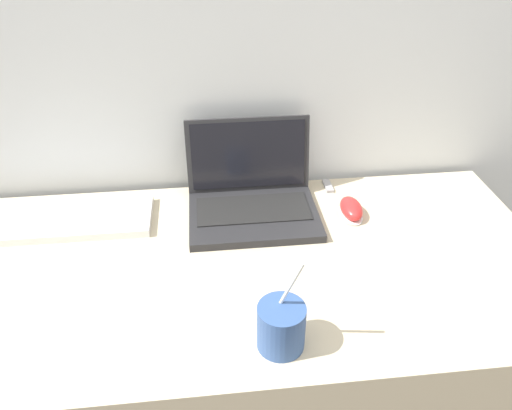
{
  "coord_description": "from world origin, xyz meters",
  "views": [
    {
      "loc": [
        -0.04,
        -0.51,
        1.49
      ],
      "look_at": [
        0.07,
        0.44,
        0.85
      ],
      "focal_mm": 35.0,
      "sensor_mm": 36.0,
      "label": 1
    }
  ],
  "objects_px": {
    "external_keyboard": "(57,220)",
    "usb_stick": "(328,186)",
    "drink_cup": "(281,326)",
    "computer_mouse": "(351,209)",
    "laptop": "(252,195)"
  },
  "relations": [
    {
      "from": "external_keyboard",
      "to": "usb_stick",
      "type": "height_order",
      "value": "external_keyboard"
    },
    {
      "from": "drink_cup",
      "to": "computer_mouse",
      "type": "bearing_deg",
      "value": 58.59
    },
    {
      "from": "drink_cup",
      "to": "usb_stick",
      "type": "xyz_separation_m",
      "value": [
        0.21,
        0.53,
        -0.04
      ]
    },
    {
      "from": "laptop",
      "to": "drink_cup",
      "type": "height_order",
      "value": "laptop"
    },
    {
      "from": "computer_mouse",
      "to": "usb_stick",
      "type": "distance_m",
      "value": 0.14
    },
    {
      "from": "laptop",
      "to": "external_keyboard",
      "type": "distance_m",
      "value": 0.48
    },
    {
      "from": "computer_mouse",
      "to": "usb_stick",
      "type": "bearing_deg",
      "value": 100.79
    },
    {
      "from": "drink_cup",
      "to": "usb_stick",
      "type": "bearing_deg",
      "value": 68.06
    },
    {
      "from": "drink_cup",
      "to": "external_keyboard",
      "type": "relative_size",
      "value": 0.45
    },
    {
      "from": "computer_mouse",
      "to": "external_keyboard",
      "type": "xyz_separation_m",
      "value": [
        -0.72,
        0.04,
        -0.01
      ]
    },
    {
      "from": "laptop",
      "to": "computer_mouse",
      "type": "xyz_separation_m",
      "value": [
        0.24,
        -0.05,
        -0.03
      ]
    },
    {
      "from": "laptop",
      "to": "external_keyboard",
      "type": "bearing_deg",
      "value": -179.15
    },
    {
      "from": "computer_mouse",
      "to": "usb_stick",
      "type": "xyz_separation_m",
      "value": [
        -0.03,
        0.14,
        -0.01
      ]
    },
    {
      "from": "computer_mouse",
      "to": "external_keyboard",
      "type": "height_order",
      "value": "computer_mouse"
    },
    {
      "from": "usb_stick",
      "to": "drink_cup",
      "type": "bearing_deg",
      "value": -111.94
    }
  ]
}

